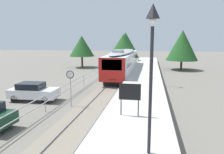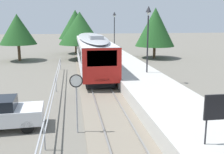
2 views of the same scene
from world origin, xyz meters
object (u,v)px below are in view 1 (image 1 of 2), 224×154
(speed_limit_sign, at_px, (70,79))
(platform_lamp_far_end, at_px, (152,42))
(platform_lamp_mid_platform, at_px, (152,44))
(platform_notice_board, at_px, (130,93))
(commuter_train, at_px, (123,61))
(platform_lamp_near_end, at_px, (152,53))
(parked_hatchback_white, at_px, (33,91))

(speed_limit_sign, bearing_deg, platform_lamp_far_end, 77.13)
(platform_lamp_mid_platform, relative_size, platform_notice_board, 2.97)
(commuter_train, bearing_deg, platform_lamp_mid_platform, -57.59)
(commuter_train, relative_size, platform_lamp_far_end, 3.37)
(commuter_train, bearing_deg, platform_notice_board, -81.41)
(speed_limit_sign, bearing_deg, platform_lamp_mid_platform, 57.12)
(commuter_train, bearing_deg, platform_lamp_near_end, -80.18)
(platform_lamp_far_end, height_order, parked_hatchback_white, platform_lamp_far_end)
(platform_notice_board, bearing_deg, platform_lamp_near_end, -74.35)
(platform_lamp_far_end, distance_m, platform_notice_board, 29.95)
(commuter_train, xyz_separation_m, platform_notice_board, (2.91, -19.27, 0.05))
(platform_notice_board, distance_m, parked_hatchback_white, 9.88)
(commuter_train, distance_m, platform_lamp_far_end, 11.57)
(commuter_train, xyz_separation_m, speed_limit_sign, (-1.95, -15.57, -0.02))
(platform_lamp_near_end, relative_size, platform_lamp_mid_platform, 1.00)
(platform_lamp_near_end, distance_m, parked_hatchback_white, 13.56)
(platform_lamp_near_end, bearing_deg, commuter_train, 99.82)
(parked_hatchback_white, bearing_deg, platform_lamp_mid_platform, 40.29)
(platform_lamp_mid_platform, height_order, platform_notice_board, platform_lamp_mid_platform)
(platform_lamp_near_end, height_order, parked_hatchback_white, platform_lamp_near_end)
(platform_lamp_mid_platform, distance_m, speed_limit_sign, 11.28)
(platform_lamp_mid_platform, xyz_separation_m, parked_hatchback_white, (-9.68, -8.21, -3.83))
(parked_hatchback_white, bearing_deg, speed_limit_sign, -15.52)
(platform_lamp_far_end, xyz_separation_m, platform_notice_board, (-1.11, -29.83, -2.44))
(speed_limit_sign, height_order, parked_hatchback_white, speed_limit_sign)
(parked_hatchback_white, bearing_deg, platform_lamp_far_end, 68.92)
(platform_lamp_far_end, xyz_separation_m, speed_limit_sign, (-5.97, -26.13, -2.50))
(platform_lamp_mid_platform, relative_size, parked_hatchback_white, 1.31)
(platform_lamp_far_end, height_order, platform_notice_board, platform_lamp_far_end)
(commuter_train, relative_size, parked_hatchback_white, 4.43)
(commuter_train, bearing_deg, parked_hatchback_white, -111.25)
(parked_hatchback_white, bearing_deg, platform_lamp_near_end, -41.92)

